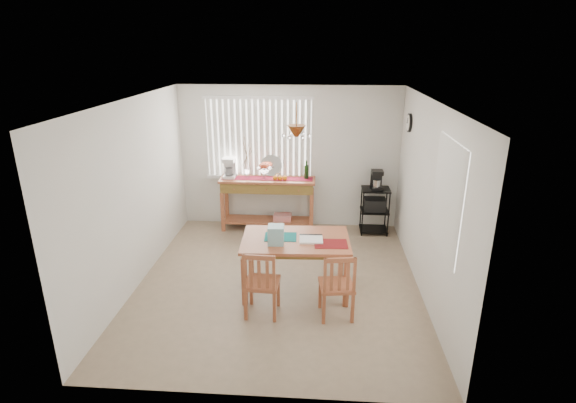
# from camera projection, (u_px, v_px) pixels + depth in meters

# --- Properties ---
(ground) EXTENTS (4.00, 4.50, 0.01)m
(ground) POSITION_uv_depth(u_px,v_px,m) (279.00, 282.00, 6.54)
(ground) COLOR gray
(room_shell) EXTENTS (4.20, 4.70, 2.70)m
(room_shell) POSITION_uv_depth(u_px,v_px,m) (278.00, 169.00, 5.99)
(room_shell) COLOR silver
(room_shell) RESTS_ON ground
(sideboard) EXTENTS (1.72, 0.48, 0.97)m
(sideboard) POSITION_uv_depth(u_px,v_px,m) (268.00, 191.00, 8.19)
(sideboard) COLOR #AD5D3A
(sideboard) RESTS_ON ground
(sideboard_items) EXTENTS (1.64, 0.41, 0.74)m
(sideboard_items) POSITION_uv_depth(u_px,v_px,m) (252.00, 170.00, 8.09)
(sideboard_items) COLOR maroon
(sideboard_items) RESTS_ON sideboard
(wire_cart) EXTENTS (0.49, 0.40, 0.84)m
(wire_cart) POSITION_uv_depth(u_px,v_px,m) (375.00, 206.00, 8.09)
(wire_cart) COLOR black
(wire_cart) RESTS_ON ground
(cart_items) EXTENTS (0.20, 0.24, 0.35)m
(cart_items) POSITION_uv_depth(u_px,v_px,m) (376.00, 180.00, 7.93)
(cart_items) COLOR black
(cart_items) RESTS_ON wire_cart
(dining_table) EXTENTS (1.49, 1.00, 0.78)m
(dining_table) POSITION_uv_depth(u_px,v_px,m) (296.00, 245.00, 6.11)
(dining_table) COLOR #AD5D3A
(dining_table) RESTS_ON ground
(table_items) EXTENTS (1.13, 0.51, 0.25)m
(table_items) POSITION_uv_depth(u_px,v_px,m) (285.00, 236.00, 5.94)
(table_items) COLOR #136F6F
(table_items) RESTS_ON dining_table
(chair_left) EXTENTS (0.44, 0.44, 0.91)m
(chair_left) POSITION_uv_depth(u_px,v_px,m) (262.00, 283.00, 5.61)
(chair_left) COLOR #AD5D3A
(chair_left) RESTS_ON ground
(chair_right) EXTENTS (0.47, 0.47, 0.90)m
(chair_right) POSITION_uv_depth(u_px,v_px,m) (337.00, 286.00, 5.56)
(chair_right) COLOR #AD5D3A
(chair_right) RESTS_ON ground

